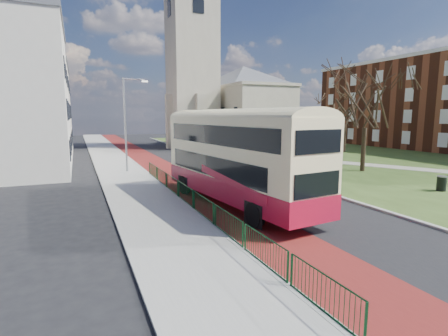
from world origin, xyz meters
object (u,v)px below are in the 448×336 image
winter_tree_near (367,93)px  winter_tree_far (346,104)px  bus (236,154)px  litter_bin (441,183)px  streetlamp (127,120)px

winter_tree_near → winter_tree_far: winter_tree_near is taller
bus → winter_tree_near: size_ratio=1.26×
winter_tree_near → litter_bin: winter_tree_near is taller
winter_tree_near → winter_tree_far: size_ratio=1.08×
litter_bin → winter_tree_near: bearing=80.2°
bus → winter_tree_far: size_ratio=1.36×
winter_tree_far → streetlamp: bearing=-168.3°
bus → winter_tree_near: bearing=15.4°
bus → litter_bin: size_ratio=12.50×
streetlamp → winter_tree_far: (29.27, 6.05, 1.78)m
winter_tree_near → litter_bin: size_ratio=9.93×
streetlamp → litter_bin: 24.32m
bus → winter_tree_far: (25.34, 19.97, 3.46)m
litter_bin → bus: bearing=171.8°
litter_bin → winter_tree_far: bearing=62.7°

